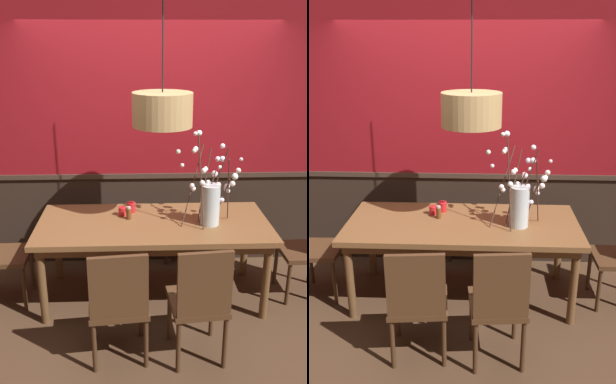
% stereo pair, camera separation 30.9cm
% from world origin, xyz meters
% --- Properties ---
extents(ground_plane, '(24.00, 24.00, 0.00)m').
position_xyz_m(ground_plane, '(0.00, 0.00, 0.00)').
color(ground_plane, '#4C3321').
extents(back_wall, '(5.20, 0.14, 2.88)m').
position_xyz_m(back_wall, '(0.00, 0.78, 1.43)').
color(back_wall, '#2D2119').
rests_on(back_wall, ground).
extents(dining_table, '(2.09, 0.93, 0.77)m').
position_xyz_m(dining_table, '(0.00, 0.00, 0.69)').
color(dining_table, brown).
rests_on(dining_table, ground).
extents(chair_near_side_left, '(0.48, 0.47, 0.95)m').
position_xyz_m(chair_near_side_left, '(-0.29, -0.86, 0.52)').
color(chair_near_side_left, '#4C301C').
rests_on(chair_near_side_left, ground).
extents(chair_far_side_left, '(0.41, 0.40, 0.97)m').
position_xyz_m(chair_far_side_left, '(-0.35, 0.90, 0.53)').
color(chair_far_side_left, '#4C301C').
rests_on(chair_far_side_left, ground).
extents(chair_near_side_right, '(0.45, 0.47, 0.98)m').
position_xyz_m(chair_near_side_right, '(0.30, -0.89, 0.54)').
color(chair_near_side_right, '#4C301C').
rests_on(chair_near_side_right, ground).
extents(chair_far_side_right, '(0.43, 0.39, 0.92)m').
position_xyz_m(chair_far_side_right, '(0.35, 0.85, 0.52)').
color(chair_far_side_right, '#4C301C').
rests_on(chair_far_side_right, ground).
extents(vase_with_blossoms, '(0.55, 0.42, 0.87)m').
position_xyz_m(vase_with_blossoms, '(0.50, -0.05, 0.99)').
color(vase_with_blossoms, silver).
rests_on(vase_with_blossoms, dining_table).
extents(candle_holder_nearer_center, '(0.07, 0.07, 0.09)m').
position_xyz_m(candle_holder_nearer_center, '(-0.29, 0.16, 0.82)').
color(candle_holder_nearer_center, red).
rests_on(candle_holder_nearer_center, dining_table).
extents(candle_holder_nearer_edge, '(0.08, 0.08, 0.10)m').
position_xyz_m(candle_holder_nearer_edge, '(-0.20, 0.25, 0.82)').
color(candle_holder_nearer_edge, red).
rests_on(candle_holder_nearer_edge, dining_table).
extents(condiment_bottle, '(0.05, 0.05, 0.12)m').
position_xyz_m(condiment_bottle, '(-0.22, 0.08, 0.83)').
color(condiment_bottle, brown).
rests_on(condiment_bottle, dining_table).
extents(pendant_lamp, '(0.50, 0.50, 1.24)m').
position_xyz_m(pendant_lamp, '(0.07, -0.00, 1.78)').
color(pendant_lamp, tan).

